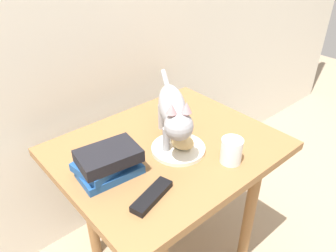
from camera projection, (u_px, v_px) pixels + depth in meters
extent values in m
cube|color=olive|center=(168.00, 149.00, 1.16)|extent=(0.75, 0.61, 0.03)
cylinder|color=olive|center=(249.00, 214.00, 1.30)|extent=(0.04, 0.04, 0.58)
cylinder|color=olive|center=(89.00, 206.00, 1.34)|extent=(0.04, 0.04, 0.58)
cylinder|color=olive|center=(172.00, 160.00, 1.59)|extent=(0.04, 0.04, 0.58)
cylinder|color=silver|center=(178.00, 149.00, 1.12)|extent=(0.18, 0.18, 0.01)
ellipsoid|color=#E0BC7A|center=(183.00, 142.00, 1.10)|extent=(0.08, 0.10, 0.05)
cylinder|color=#99999E|center=(184.00, 140.00, 1.09)|extent=(0.02, 0.02, 0.10)
cylinder|color=#99999E|center=(166.00, 141.00, 1.09)|extent=(0.02, 0.02, 0.10)
cylinder|color=#99999E|center=(177.00, 116.00, 1.23)|extent=(0.02, 0.02, 0.10)
cylinder|color=#99999E|center=(161.00, 117.00, 1.22)|extent=(0.02, 0.02, 0.10)
ellipsoid|color=#99999E|center=(172.00, 106.00, 1.12)|extent=(0.22, 0.27, 0.11)
sphere|color=#99999E|center=(179.00, 126.00, 0.98)|extent=(0.09, 0.09, 0.09)
cone|color=tan|center=(187.00, 107.00, 0.95)|extent=(0.03, 0.03, 0.03)
cone|color=tan|center=(171.00, 108.00, 0.94)|extent=(0.03, 0.03, 0.03)
cylinder|color=#99999E|center=(165.00, 79.00, 1.28)|extent=(0.11, 0.14, 0.02)
cube|color=#1E4C8C|center=(110.00, 171.00, 1.01)|extent=(0.20, 0.13, 0.03)
cube|color=#1E4C8C|center=(106.00, 161.00, 1.01)|extent=(0.20, 0.15, 0.03)
cube|color=black|center=(108.00, 155.00, 0.98)|extent=(0.20, 0.15, 0.04)
cylinder|color=silver|center=(231.00, 151.00, 1.05)|extent=(0.07, 0.07, 0.08)
cylinder|color=silver|center=(231.00, 156.00, 1.06)|extent=(0.06, 0.06, 0.04)
cube|color=black|center=(152.00, 196.00, 0.92)|extent=(0.16, 0.08, 0.02)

